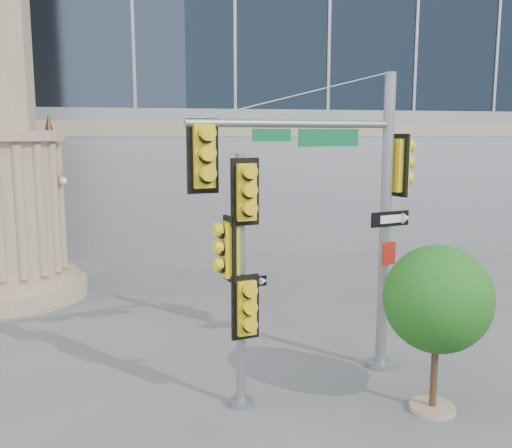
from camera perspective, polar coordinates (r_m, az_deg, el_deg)
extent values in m
plane|color=#545456|center=(10.89, 2.25, -18.37)|extent=(120.00, 120.00, 0.00)
cylinder|color=gray|center=(19.22, -23.09, -6.04)|extent=(4.40, 4.40, 0.50)
cylinder|color=gray|center=(19.12, -23.16, -4.89)|extent=(3.80, 3.80, 0.30)
cylinder|color=gray|center=(18.75, -23.57, 1.51)|extent=(3.00, 3.00, 4.00)
cylinder|color=gray|center=(18.62, -23.99, 8.08)|extent=(3.50, 3.50, 0.30)
cone|color=#472D14|center=(18.43, -20.05, 9.56)|extent=(0.24, 0.24, 0.50)
cylinder|color=slate|center=(13.02, 12.31, -13.51)|extent=(0.58, 0.58, 0.12)
cylinder|color=slate|center=(12.19, 12.80, -0.14)|extent=(0.23, 0.23, 6.23)
cylinder|color=slate|center=(10.80, 4.03, 9.97)|extent=(4.28, 1.13, 0.15)
cube|color=#0B6334|center=(11.16, 7.32, 8.56)|extent=(1.32, 0.35, 0.33)
cube|color=yellow|center=(9.99, -5.36, 6.76)|extent=(0.62, 0.41, 1.30)
cube|color=yellow|center=(12.25, 14.06, 5.72)|extent=(0.41, 0.62, 1.30)
cube|color=black|center=(12.06, 13.25, 0.50)|extent=(0.94, 0.25, 0.31)
cube|color=#A31B0F|center=(12.18, 13.13, -2.88)|extent=(0.33, 0.11, 0.48)
cylinder|color=slate|center=(11.12, -1.49, -17.43)|extent=(0.45, 0.45, 0.11)
cylinder|color=slate|center=(10.30, -1.54, -6.01)|extent=(0.17, 0.17, 4.67)
cube|color=yellow|center=(9.81, -1.12, 3.23)|extent=(0.55, 0.35, 1.17)
cube|color=yellow|center=(10.08, -2.64, -2.54)|extent=(0.35, 0.55, 1.17)
cube|color=yellow|center=(10.23, -1.09, -8.30)|extent=(0.55, 0.35, 1.17)
cube|color=black|center=(10.26, -0.43, -5.81)|extent=(0.57, 0.14, 0.19)
cylinder|color=gray|center=(11.43, 17.21, -17.13)|extent=(0.83, 0.83, 0.09)
cylinder|color=#382314|center=(11.11, 17.40, -13.51)|extent=(0.13, 0.13, 1.65)
sphere|color=#195112|center=(10.69, 17.73, -7.14)|extent=(1.93, 1.93, 1.93)
sphere|color=#195112|center=(11.17, 18.89, -7.98)|extent=(1.19, 1.19, 1.19)
sphere|color=#195112|center=(10.41, 16.78, -8.85)|extent=(1.01, 1.01, 1.01)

